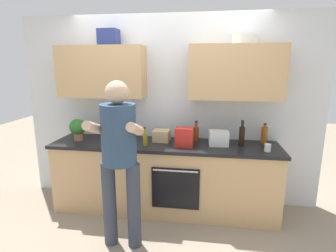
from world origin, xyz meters
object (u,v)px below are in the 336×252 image
at_px(bottle_hotsauce, 106,130).
at_px(grocery_bag_produce, 219,138).
at_px(bottle_syrup, 264,135).
at_px(grocery_bag_bread, 162,136).
at_px(bottle_soy, 242,135).
at_px(mixing_bowl, 122,140).
at_px(bottle_oil, 145,138).
at_px(person_standing, 119,153).
at_px(potted_herb, 78,128).
at_px(grocery_bag_crisps, 184,137).
at_px(cup_coffee, 268,148).
at_px(bottle_vinegar, 196,133).

xyz_separation_m(bottle_hotsauce, grocery_bag_produce, (1.51, -0.18, -0.01)).
bearing_deg(bottle_hotsauce, grocery_bag_produce, -6.76).
relative_size(bottle_syrup, grocery_bag_bread, 1.24).
bearing_deg(bottle_soy, bottle_hotsauce, 174.98).
bearing_deg(mixing_bowl, bottle_oil, -8.27).
height_order(person_standing, bottle_oil, person_standing).
relative_size(potted_herb, grocery_bag_produce, 1.21).
height_order(grocery_bag_produce, grocery_bag_crisps, grocery_bag_crisps).
distance_m(bottle_syrup, grocery_bag_crisps, 1.01).
bearing_deg(bottle_oil, mixing_bowl, 171.73).
xyz_separation_m(bottle_soy, cup_coffee, (0.27, -0.19, -0.08)).
xyz_separation_m(bottle_vinegar, bottle_hotsauce, (-1.23, 0.06, -0.01)).
relative_size(bottle_vinegar, bottle_oil, 1.20).
relative_size(bottle_vinegar, mixing_bowl, 1.32).
bearing_deg(bottle_oil, cup_coffee, -1.20).
relative_size(cup_coffee, grocery_bag_produce, 0.38).
height_order(bottle_hotsauce, bottle_soy, bottle_soy).
distance_m(cup_coffee, grocery_bag_produce, 0.57).
height_order(person_standing, grocery_bag_crisps, person_standing).
distance_m(person_standing, mixing_bowl, 0.74).
bearing_deg(grocery_bag_crisps, bottle_oil, -176.19).
bearing_deg(bottle_soy, bottle_syrup, 26.34).
bearing_deg(bottle_hotsauce, potted_herb, -142.13).
height_order(cup_coffee, potted_herb, potted_herb).
height_order(bottle_vinegar, bottle_soy, bottle_soy).
xyz_separation_m(bottle_oil, mixing_bowl, (-0.30, 0.04, -0.04)).
height_order(mixing_bowl, potted_herb, potted_herb).
bearing_deg(potted_herb, bottle_soy, 1.86).
distance_m(bottle_soy, potted_herb, 2.08).
height_order(bottle_oil, bottle_soy, bottle_soy).
height_order(person_standing, potted_herb, person_standing).
bearing_deg(bottle_syrup, grocery_bag_bread, -176.20).
bearing_deg(person_standing, bottle_hotsauce, 118.01).
bearing_deg(bottle_oil, grocery_bag_crisps, 3.81).
xyz_separation_m(cup_coffee, potted_herb, (-2.34, 0.12, 0.12)).
distance_m(bottle_vinegar, mixing_bowl, 0.94).
xyz_separation_m(bottle_soy, mixing_bowl, (-1.47, -0.11, -0.09)).
xyz_separation_m(potted_herb, grocery_bag_produce, (1.80, 0.05, -0.07)).
height_order(bottle_vinegar, grocery_bag_produce, bottle_vinegar).
relative_size(potted_herb, grocery_bag_crisps, 1.23).
xyz_separation_m(cup_coffee, grocery_bag_bread, (-1.26, 0.25, 0.03)).
bearing_deg(bottle_soy, person_standing, -146.97).
bearing_deg(person_standing, bottle_syrup, 31.85).
bearing_deg(grocery_bag_bread, bottle_syrup, 3.80).
height_order(person_standing, bottle_hotsauce, person_standing).
bearing_deg(grocery_bag_produce, bottle_oil, -171.31).
relative_size(bottle_hotsauce, bottle_soy, 0.74).
relative_size(bottle_vinegar, bottle_hotsauce, 1.16).
relative_size(bottle_hotsauce, mixing_bowl, 1.14).
height_order(bottle_soy, grocery_bag_crisps, bottle_soy).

